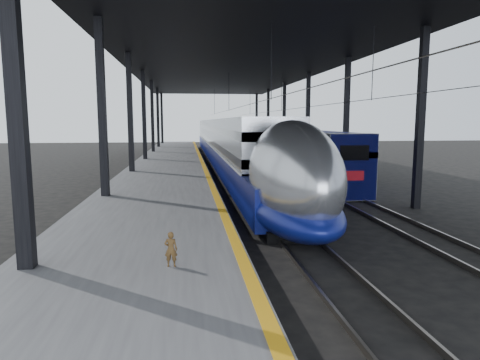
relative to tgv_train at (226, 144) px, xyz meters
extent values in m
plane|color=black|center=(-2.00, -28.29, -2.17)|extent=(160.00, 160.00, 0.00)
cube|color=#4C4C4F|center=(-5.50, -8.29, -1.67)|extent=(6.00, 80.00, 1.00)
cube|color=orange|center=(-2.70, -8.29, -1.16)|extent=(0.30, 80.00, 0.01)
cube|color=slate|center=(-0.72, -8.29, -2.09)|extent=(0.08, 80.00, 0.16)
cube|color=slate|center=(0.72, -8.29, -2.09)|extent=(0.08, 80.00, 0.16)
cube|color=slate|center=(4.28, -8.29, -2.09)|extent=(0.08, 80.00, 0.16)
cube|color=slate|center=(5.72, -8.29, -2.09)|extent=(0.08, 80.00, 0.16)
cube|color=black|center=(-7.80, -33.29, 2.33)|extent=(0.35, 0.35, 9.00)
cube|color=black|center=(-7.80, -23.29, 2.33)|extent=(0.35, 0.35, 9.00)
cube|color=black|center=(7.60, -23.29, 2.33)|extent=(0.35, 0.35, 9.00)
cube|color=black|center=(-7.80, -13.29, 2.33)|extent=(0.35, 0.35, 9.00)
cube|color=black|center=(7.60, -13.29, 2.33)|extent=(0.35, 0.35, 9.00)
cube|color=black|center=(-7.80, -3.29, 2.33)|extent=(0.35, 0.35, 9.00)
cube|color=black|center=(7.60, -3.29, 2.33)|extent=(0.35, 0.35, 9.00)
cube|color=black|center=(-7.80, 6.71, 2.33)|extent=(0.35, 0.35, 9.00)
cube|color=black|center=(7.60, 6.71, 2.33)|extent=(0.35, 0.35, 9.00)
cube|color=black|center=(-7.80, 16.71, 2.33)|extent=(0.35, 0.35, 9.00)
cube|color=black|center=(7.60, 16.71, 2.33)|extent=(0.35, 0.35, 9.00)
cube|color=black|center=(-7.80, 26.71, 2.33)|extent=(0.35, 0.35, 9.00)
cube|color=black|center=(7.60, 26.71, 2.33)|extent=(0.35, 0.35, 9.00)
cube|color=black|center=(-0.10, -8.29, 7.08)|extent=(18.00, 75.00, 0.45)
cylinder|color=slate|center=(0.00, -8.29, 3.33)|extent=(0.03, 74.00, 0.03)
cylinder|color=slate|center=(5.00, -8.29, 3.33)|extent=(0.03, 74.00, 0.03)
cube|color=#AAACB1|center=(0.00, 4.01, 0.31)|extent=(3.13, 57.00, 4.31)
cube|color=navy|center=(0.00, 2.51, -1.04)|extent=(3.21, 62.00, 1.67)
cube|color=silver|center=(0.00, 4.01, -0.17)|extent=(3.23, 57.00, 0.11)
cube|color=black|center=(0.00, 4.01, 1.55)|extent=(3.17, 57.00, 0.45)
cube|color=black|center=(0.00, 4.01, 0.31)|extent=(3.17, 57.00, 0.45)
ellipsoid|color=#AAACB1|center=(0.00, -27.49, 0.15)|extent=(3.13, 8.40, 4.31)
ellipsoid|color=navy|center=(0.00, -27.49, -1.09)|extent=(3.21, 8.40, 1.83)
ellipsoid|color=black|center=(0.00, -30.09, 1.01)|extent=(1.62, 2.20, 0.97)
cube|color=black|center=(0.00, -27.49, -1.97)|extent=(2.37, 2.60, 0.40)
cube|color=black|center=(0.00, -5.49, -1.97)|extent=(2.37, 2.60, 0.40)
cube|color=navy|center=(5.00, -12.38, -0.25)|extent=(2.69, 18.00, 3.65)
cube|color=gray|center=(5.00, -20.78, -0.25)|extent=(2.74, 1.20, 3.70)
cube|color=black|center=(5.00, -21.40, 0.57)|extent=(1.63, 0.06, 0.82)
cube|color=#AD0D18|center=(5.00, -21.40, -0.68)|extent=(1.15, 0.06, 0.53)
cube|color=gray|center=(5.00, 6.62, -0.25)|extent=(2.69, 18.00, 3.65)
cube|color=gray|center=(5.00, 25.62, -0.25)|extent=(2.69, 18.00, 3.65)
cube|color=black|center=(5.00, -18.38, -1.99)|extent=(2.11, 2.40, 0.36)
cube|color=black|center=(5.00, 3.62, -1.99)|extent=(2.11, 2.40, 0.36)
imported|color=#4C3519|center=(-4.44, -33.66, -0.74)|extent=(0.33, 0.24, 0.85)
camera|label=1|loc=(-4.05, -43.53, 2.23)|focal=32.00mm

